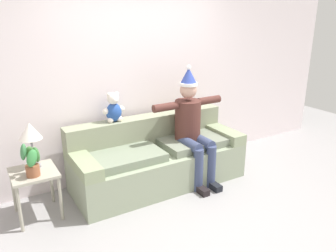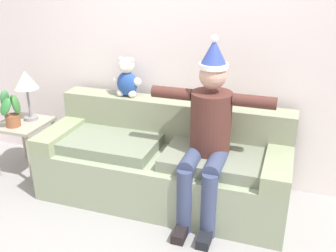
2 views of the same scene
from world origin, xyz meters
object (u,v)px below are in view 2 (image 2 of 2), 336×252
person_seated (208,131)px  couch (165,162)px  side_table (24,130)px  table_lamp (26,82)px  teddy_bear (127,79)px  potted_plant (11,109)px

person_seated → couch: bearing=159.1°
side_table → table_lamp: (0.03, 0.10, 0.49)m
couch → teddy_bear: (-0.47, 0.26, 0.69)m
table_lamp → side_table: bearing=-109.1°
table_lamp → potted_plant: table_lamp is taller
couch → side_table: couch is taller
couch → teddy_bear: bearing=151.1°
person_seated → table_lamp: (-1.93, 0.25, 0.16)m
side_table → table_lamp: table_lamp is taller
couch → side_table: (-1.53, -0.02, 0.12)m
person_seated → side_table: 1.99m
person_seated → side_table: size_ratio=2.82×
couch → person_seated: bearing=-20.9°
teddy_bear → table_lamp: size_ratio=0.74×
person_seated → teddy_bear: size_ratio=4.04×
couch → table_lamp: size_ratio=4.33×
couch → potted_plant: bearing=-175.5°
teddy_bear → table_lamp: bearing=-170.3°
person_seated → table_lamp: bearing=172.7°
side_table → table_lamp: 0.50m
teddy_bear → side_table: teddy_bear is taller
side_table → potted_plant: 0.29m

